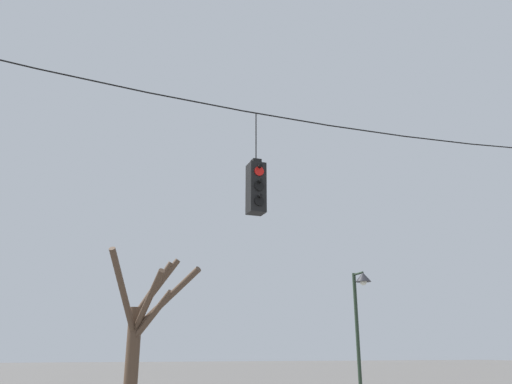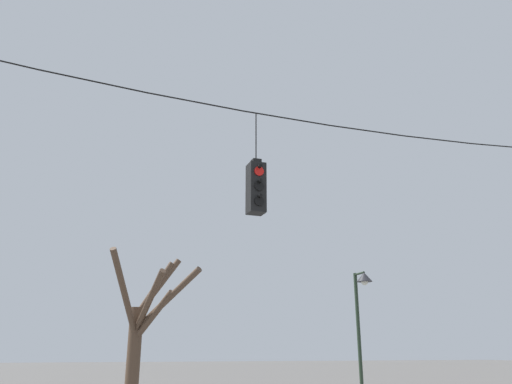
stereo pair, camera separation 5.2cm
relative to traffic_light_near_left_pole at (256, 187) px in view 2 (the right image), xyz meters
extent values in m
cylinder|color=black|center=(-3.37, 0.01, 1.80)|extent=(2.06, 0.03, 0.13)
cylinder|color=black|center=(-1.32, 0.01, 1.72)|extent=(2.06, 0.03, 0.08)
cylinder|color=black|center=(0.74, 0.01, 1.70)|extent=(2.05, 0.03, 0.03)
cylinder|color=black|center=(2.79, 0.01, 1.72)|extent=(2.06, 0.03, 0.08)
cylinder|color=black|center=(4.85, 0.01, 1.80)|extent=(2.06, 0.03, 0.13)
cylinder|color=black|center=(6.90, 0.01, 1.93)|extent=(2.06, 0.03, 0.18)
cube|color=black|center=(0.00, 0.01, -0.02)|extent=(0.34, 0.34, 1.06)
cube|color=black|center=(0.00, 0.01, 0.56)|extent=(0.19, 0.19, 0.10)
cylinder|color=black|center=(0.00, 0.01, 1.15)|extent=(0.02, 0.02, 1.08)
cylinder|color=red|center=(0.00, -0.18, 0.30)|extent=(0.20, 0.03, 0.20)
cylinder|color=black|center=(0.00, -0.22, 0.39)|extent=(0.07, 0.12, 0.07)
cylinder|color=black|center=(0.00, -0.18, -0.02)|extent=(0.20, 0.03, 0.20)
cylinder|color=black|center=(0.00, -0.22, 0.07)|extent=(0.07, 0.12, 0.07)
cylinder|color=black|center=(0.00, -0.18, -0.34)|extent=(0.20, 0.03, 0.20)
cylinder|color=black|center=(0.00, -0.22, -0.25)|extent=(0.07, 0.12, 0.07)
cylinder|color=#233323|center=(5.72, 5.79, -2.86)|extent=(0.12, 0.12, 4.44)
cylinder|color=#233323|center=(5.72, 5.51, -0.69)|extent=(0.07, 0.57, 0.07)
cone|color=#232328|center=(5.72, 5.23, -0.85)|extent=(0.52, 0.52, 0.31)
sphere|color=silver|center=(5.72, 5.23, -1.00)|extent=(0.23, 0.23, 0.23)
cylinder|color=brown|center=(-1.44, 6.53, -3.51)|extent=(0.40, 0.40, 3.14)
cylinder|color=brown|center=(-1.05, 5.90, -2.22)|extent=(1.01, 1.45, 1.42)
cylinder|color=brown|center=(-0.87, 6.37, -1.33)|extent=(1.33, 0.54, 1.80)
cylinder|color=brown|center=(-0.75, 5.53, -1.80)|extent=(1.60, 2.20, 1.75)
cylinder|color=brown|center=(-1.93, 5.64, -1.64)|extent=(1.19, 1.99, 2.32)
cylinder|color=brown|center=(-0.98, 6.38, -1.38)|extent=(1.14, 0.53, 1.69)
cylinder|color=brown|center=(-1.23, 5.67, -1.85)|extent=(0.63, 1.88, 1.72)
camera|label=1|loc=(-3.37, -9.11, -3.23)|focal=35.00mm
camera|label=2|loc=(-3.32, -9.13, -3.23)|focal=35.00mm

